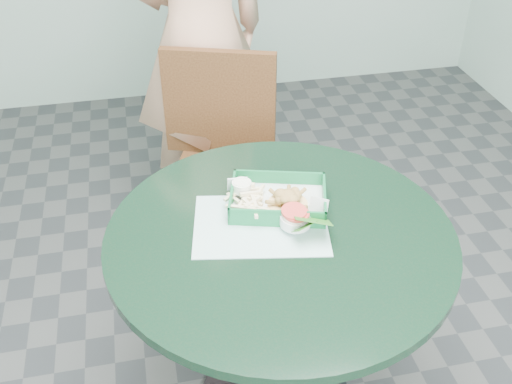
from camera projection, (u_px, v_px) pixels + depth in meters
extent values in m
cylinder|color=black|center=(278.00, 326.00, 1.91)|extent=(0.10, 0.10, 0.70)
cylinder|color=black|center=(280.00, 242.00, 1.70)|extent=(0.99, 0.99, 0.03)
cube|color=#533415|center=(230.00, 182.00, 2.44)|extent=(0.47, 0.47, 0.04)
cube|color=#533415|center=(219.00, 103.00, 2.46)|extent=(0.47, 0.04, 0.46)
cube|color=#533415|center=(191.00, 264.00, 2.39)|extent=(0.04, 0.04, 0.43)
cube|color=#533415|center=(288.00, 250.00, 2.45)|extent=(0.04, 0.04, 0.43)
cube|color=#533415|center=(180.00, 205.00, 2.70)|extent=(0.04, 0.04, 0.43)
cube|color=#533415|center=(266.00, 194.00, 2.77)|extent=(0.04, 0.04, 0.43)
cube|color=#A3CFC9|center=(261.00, 230.00, 1.72)|extent=(0.42, 0.35, 0.00)
cube|color=#126937|center=(278.00, 210.00, 1.79)|extent=(0.28, 0.20, 0.01)
cube|color=white|center=(278.00, 208.00, 1.78)|extent=(0.27, 0.19, 0.00)
cube|color=#126937|center=(270.00, 184.00, 1.85)|extent=(0.28, 0.01, 0.05)
cube|color=#126937|center=(286.00, 223.00, 1.69)|extent=(0.28, 0.01, 0.05)
cube|color=#126937|center=(322.00, 197.00, 1.79)|extent=(0.01, 0.20, 0.05)
cube|color=#126937|center=(233.00, 208.00, 1.75)|extent=(0.01, 0.20, 0.05)
cylinder|color=#E1B46D|center=(290.00, 210.00, 1.75)|extent=(0.12, 0.12, 0.02)
cylinder|color=white|center=(240.00, 198.00, 1.77)|extent=(0.06, 0.06, 0.03)
cylinder|color=white|center=(240.00, 193.00, 1.76)|extent=(0.05, 0.05, 0.00)
cylinder|color=white|center=(304.00, 222.00, 1.70)|extent=(0.09, 0.09, 0.03)
torus|color=beige|center=(304.00, 217.00, 1.69)|extent=(0.08, 0.08, 0.01)
cylinder|color=#D83F34|center=(304.00, 215.00, 1.68)|extent=(0.07, 0.07, 0.01)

